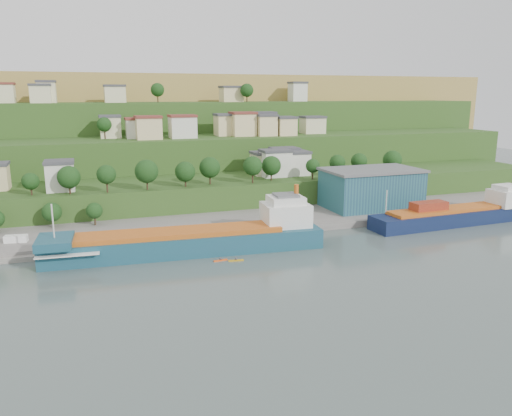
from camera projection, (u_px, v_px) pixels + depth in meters
name	position (u px, v px, depth m)	size (l,w,h in m)	color
ground	(256.00, 256.00, 121.90)	(500.00, 500.00, 0.00)	#43524E
quay	(288.00, 222.00, 154.02)	(220.00, 26.00, 4.00)	slate
pebble_beach	(20.00, 252.00, 124.88)	(40.00, 18.00, 2.40)	slate
hillside	(158.00, 165.00, 277.50)	(360.00, 211.24, 96.00)	#284719
cargo_ship_near	(196.00, 241.00, 124.10)	(68.87, 15.21, 17.55)	#164853
cargo_ship_far	(459.00, 216.00, 151.74)	(55.48, 11.68, 14.97)	#0D173C
warehouse	(371.00, 188.00, 163.76)	(31.13, 19.22, 12.80)	navy
caravan	(16.00, 240.00, 126.11)	(5.44, 2.27, 2.54)	white
dinghy	(81.00, 243.00, 126.96)	(3.79, 1.42, 0.76)	silver
kayak_orange	(221.00, 260.00, 118.06)	(3.47, 0.99, 0.85)	#F45315
kayak_yellow	(236.00, 260.00, 117.98)	(3.70, 1.08, 0.91)	#C38E16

